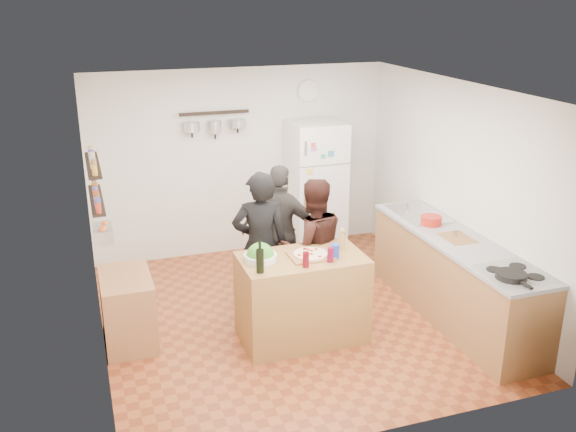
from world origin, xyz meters
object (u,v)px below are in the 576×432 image
object	(u,v)px
prep_island	(302,298)
skillet	(511,276)
counter_run	(454,279)
salad_bowl	(260,257)
person_left	(260,246)
wall_clock	(308,91)
wine_bottle	(260,261)
pepper_mill	(342,241)
side_table	(128,309)
red_bowl	(431,220)
person_center	(312,248)
fridge	(316,188)
person_back	(280,233)
salt_canister	(335,251)

from	to	relation	value
prep_island	skillet	distance (m)	2.04
counter_run	salad_bowl	bearing A→B (deg)	176.48
person_left	wall_clock	distance (m)	2.65
wine_bottle	salad_bowl	bearing A→B (deg)	73.50
pepper_mill	side_table	size ratio (longest dim) A/B	0.23
red_bowl	side_table	xyz separation A→B (m)	(-3.39, 0.09, -0.60)
salad_bowl	person_left	xyz separation A→B (m)	(0.17, 0.57, -0.12)
skillet	red_bowl	distance (m)	1.50
counter_run	red_bowl	distance (m)	0.71
pepper_mill	person_left	size ratio (longest dim) A/B	0.11
person_center	skillet	xyz separation A→B (m)	(1.35, -1.59, 0.17)
fridge	side_table	xyz separation A→B (m)	(-2.69, -1.73, -0.54)
fridge	wine_bottle	bearing A→B (deg)	-121.47
skillet	person_left	bearing A→B (deg)	137.69
person_back	fridge	distance (m)	1.50
person_back	skillet	bearing A→B (deg)	158.74
salt_canister	person_back	bearing A→B (deg)	100.06
prep_island	counter_run	world-z (taller)	prep_island
counter_run	side_table	bearing A→B (deg)	170.51
wine_bottle	salt_canister	world-z (taller)	wine_bottle
person_center	skillet	distance (m)	2.09
side_table	person_center	bearing A→B (deg)	-0.28
wine_bottle	red_bowl	bearing A→B (deg)	15.73
skillet	prep_island	bearing A→B (deg)	146.03
pepper_mill	person_back	xyz separation A→B (m)	(-0.35, 0.96, -0.21)
person_center	red_bowl	distance (m)	1.41
fridge	wall_clock	bearing A→B (deg)	90.00
pepper_mill	skillet	bearing A→B (deg)	-44.13
side_table	fridge	bearing A→B (deg)	32.67
person_back	side_table	xyz separation A→B (m)	(-1.80, -0.52, -0.43)
pepper_mill	red_bowl	world-z (taller)	pepper_mill
pepper_mill	wall_clock	distance (m)	2.80
counter_run	wall_clock	world-z (taller)	wall_clock
pepper_mill	fridge	world-z (taller)	fridge
salad_bowl	salt_canister	bearing A→B (deg)	-13.28
wine_bottle	side_table	world-z (taller)	wine_bottle
salt_canister	person_left	xyz separation A→B (m)	(-0.55, 0.74, -0.15)
person_left	fridge	distance (m)	2.03
wine_bottle	person_center	xyz separation A→B (m)	(0.79, 0.70, -0.24)
prep_island	salad_bowl	size ratio (longest dim) A/B	3.82
person_back	wall_clock	bearing A→B (deg)	-87.47
person_center	person_back	bearing A→B (deg)	-68.37
salad_bowl	fridge	size ratio (longest dim) A/B	0.18
wall_clock	person_center	bearing A→B (deg)	-108.70
side_table	salt_canister	bearing A→B (deg)	-17.03
person_left	counter_run	distance (m)	2.15
salt_canister	fridge	size ratio (longest dim) A/B	0.08
salad_bowl	wall_clock	bearing A→B (deg)	60.52
salt_canister	counter_run	bearing A→B (deg)	1.48
salt_canister	side_table	size ratio (longest dim) A/B	0.18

